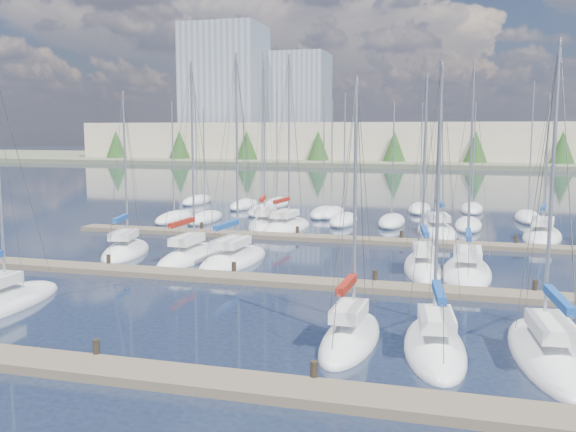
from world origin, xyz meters
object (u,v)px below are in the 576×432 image
(sailboat_e, at_px, (435,347))
(sailboat_p, at_px, (437,231))
(sailboat_n, at_px, (264,224))
(sailboat_i, at_px, (190,256))
(sailboat_j, at_px, (234,260))
(sailboat_k, at_px, (422,267))
(sailboat_f, at_px, (547,355))
(sailboat_q, at_px, (542,236))
(sailboat_d, at_px, (350,338))
(sailboat_h, at_px, (126,251))
(sailboat_l, at_px, (467,272))
(sailboat_o, at_px, (286,227))

(sailboat_e, relative_size, sailboat_p, 0.79)
(sailboat_p, distance_m, sailboat_n, 14.47)
(sailboat_i, bearing_deg, sailboat_j, -1.23)
(sailboat_e, height_order, sailboat_p, sailboat_p)
(sailboat_e, bearing_deg, sailboat_k, 88.34)
(sailboat_f, bearing_deg, sailboat_i, 140.21)
(sailboat_e, bearing_deg, sailboat_q, 69.34)
(sailboat_k, bearing_deg, sailboat_i, 175.20)
(sailboat_p, height_order, sailboat_d, sailboat_p)
(sailboat_h, distance_m, sailboat_l, 22.06)
(sailboat_h, bearing_deg, sailboat_j, -17.01)
(sailboat_q, bearing_deg, sailboat_h, -144.31)
(sailboat_h, xyz_separation_m, sailboat_f, (24.94, -13.64, -0.00))
(sailboat_h, relative_size, sailboat_e, 1.00)
(sailboat_o, xyz_separation_m, sailboat_e, (13.55, -27.26, -0.00))
(sailboat_l, xyz_separation_m, sailboat_n, (-16.86, 14.42, 0.02))
(sailboat_f, relative_size, sailboat_i, 0.92)
(sailboat_p, bearing_deg, sailboat_h, -154.36)
(sailboat_q, height_order, sailboat_i, sailboat_i)
(sailboat_o, xyz_separation_m, sailboat_i, (-2.51, -13.81, 0.00))
(sailboat_p, height_order, sailboat_q, sailboat_p)
(sailboat_h, distance_m, sailboat_d, 22.45)
(sailboat_d, bearing_deg, sailboat_j, 128.35)
(sailboat_o, relative_size, sailboat_k, 1.24)
(sailboat_h, distance_m, sailboat_p, 24.51)
(sailboat_l, xyz_separation_m, sailboat_k, (-2.53, 0.52, 0.02))
(sailboat_k, relative_size, sailboat_i, 0.92)
(sailboat_h, relative_size, sailboat_f, 0.94)
(sailboat_f, height_order, sailboat_i, sailboat_i)
(sailboat_l, height_order, sailboat_i, sailboat_i)
(sailboat_l, bearing_deg, sailboat_q, 68.47)
(sailboat_q, relative_size, sailboat_d, 1.06)
(sailboat_p, bearing_deg, sailboat_d, -104.93)
(sailboat_k, distance_m, sailboat_f, 14.87)
(sailboat_e, xyz_separation_m, sailboat_i, (-16.06, 13.46, 0.01))
(sailboat_h, bearing_deg, sailboat_e, -45.98)
(sailboat_o, bearing_deg, sailboat_i, -95.32)
(sailboat_l, bearing_deg, sailboat_i, 179.76)
(sailboat_k, distance_m, sailboat_i, 14.65)
(sailboat_o, xyz_separation_m, sailboat_d, (10.32, -27.11, 0.00))
(sailboat_p, relative_size, sailboat_i, 1.10)
(sailboat_p, relative_size, sailboat_q, 1.24)
(sailboat_e, xyz_separation_m, sailboat_d, (-3.23, 0.15, 0.01))
(sailboat_e, xyz_separation_m, sailboat_f, (3.98, 0.28, -0.00))
(sailboat_l, height_order, sailboat_d, sailboat_l)
(sailboat_d, distance_m, sailboat_f, 7.22)
(sailboat_q, height_order, sailboat_d, sailboat_q)
(sailboat_h, height_order, sailboat_d, sailboat_h)
(sailboat_n, bearing_deg, sailboat_d, -77.89)
(sailboat_h, xyz_separation_m, sailboat_p, (19.66, 14.64, 0.00))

